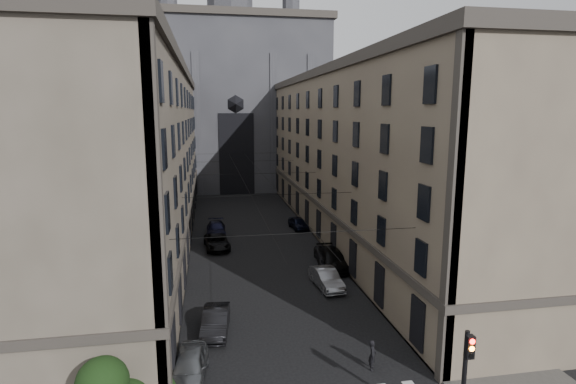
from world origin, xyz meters
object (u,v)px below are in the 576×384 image
car_right_midnear (330,256)px  pedestrian (372,355)px  car_left_far (216,229)px  car_left_midfar (217,242)px  car_right_midfar (333,259)px  gothic_tower (232,93)px  car_left_midnear (216,321)px  car_left_near (189,367)px  car_right_far (298,223)px  car_right_near (326,278)px  traffic_light_right (466,374)px

car_right_midnear → pedestrian: bearing=-91.1°
car_left_far → pedestrian: 30.61m
car_left_midfar → car_right_midfar: 13.01m
gothic_tower → car_right_midnear: gothic_tower is taller
car_left_midnear → car_left_far: car_left_midnear is taller
car_left_near → pedestrian: bearing=0.6°
car_right_far → car_right_near: bearing=-100.7°
car_left_midnear → car_left_near: bearing=-100.2°
traffic_light_right → car_right_midnear: 23.77m
car_left_near → car_right_midnear: (12.36, 16.80, -0.02)m
car_left_midnear → pedestrian: bearing=-28.6°
car_right_near → car_right_midnear: (1.82, 5.57, -0.02)m
car_left_midfar → car_right_far: 11.94m
car_left_near → car_left_midfar: (1.96, 23.50, -0.05)m
car_right_midfar → car_right_far: size_ratio=1.33×
car_right_midnear → car_right_midfar: bearing=-83.4°
car_left_near → car_right_midfar: car_right_midfar is taller
car_right_midfar → pedestrian: 16.61m
gothic_tower → car_left_midnear: gothic_tower is taller
car_right_midnear → car_right_far: 13.21m
traffic_light_right → car_left_far: 37.02m
car_left_near → car_left_midnear: car_left_near is taller
car_left_midfar → car_right_near: (8.58, -12.27, 0.05)m
gothic_tower → car_right_far: gothic_tower is taller
car_right_midnear → car_right_near: bearing=-101.5°
car_left_midfar → car_right_midfar: car_right_midfar is taller
pedestrian → car_right_midnear: bearing=17.3°
car_right_midnear → car_left_midfar: bearing=153.8°
traffic_light_right → car_left_near: 13.83m
gothic_tower → car_left_midnear: (-4.68, -61.09, -17.03)m
car_left_midnear → car_right_midfar: 15.18m
pedestrian → car_left_near: bearing=110.7°
car_left_midnear → car_right_midnear: car_left_midnear is taller
traffic_light_right → pedestrian: (-1.76, 6.08, -2.42)m
car_left_midnear → car_left_midfar: (0.48, 18.39, -0.04)m
gothic_tower → car_left_midfar: 46.18m
car_left_near → car_right_midfar: size_ratio=0.81×
car_left_midnear → gothic_tower: bearing=91.5°
car_left_near → traffic_light_right: bearing=-25.3°
car_left_midnear → car_left_midfar: 18.39m
gothic_tower → car_left_midfar: (-4.20, -42.71, -17.07)m
traffic_light_right → car_right_midnear: bearing=88.5°
car_left_midnear → car_left_far: size_ratio=0.88×
gothic_tower → car_right_far: bearing=-80.9°
traffic_light_right → car_right_far: (0.21, 36.84, -2.57)m
gothic_tower → traffic_light_right: gothic_tower is taller
traffic_light_right → car_right_far: 36.93m
car_right_near → car_left_near: bearing=-138.4°
car_left_midnear → car_left_far: bearing=94.7°
car_left_midfar → car_left_far: (0.00, 5.28, 0.04)m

